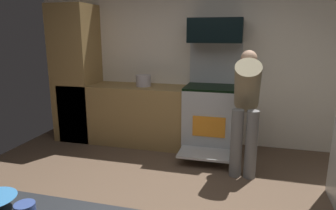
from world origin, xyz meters
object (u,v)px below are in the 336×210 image
microwave (216,30)px  oven_range (212,116)px  person_cook (246,103)px  stock_pot (143,81)px

microwave → oven_range: bearing=-90.0°
microwave → person_cook: microwave is taller
microwave → stock_pot: bearing=-175.6°
microwave → stock_pot: microwave is taller
oven_range → person_cook: 0.86m
oven_range → person_cook: size_ratio=1.05×
oven_range → person_cook: bearing=-52.9°
oven_range → stock_pot: (-1.04, 0.01, 0.47)m
person_cook → microwave: bearing=123.3°
oven_range → microwave: (0.00, 0.09, 1.20)m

